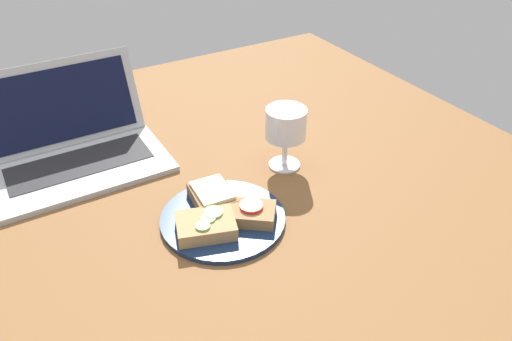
% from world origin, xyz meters
% --- Properties ---
extents(wooden_table, '(1.40, 1.40, 0.03)m').
position_xyz_m(wooden_table, '(0.00, 0.00, 0.01)').
color(wooden_table, brown).
rests_on(wooden_table, ground).
extents(plate, '(0.23, 0.23, 0.01)m').
position_xyz_m(plate, '(-0.04, -0.06, 0.04)').
color(plate, navy).
rests_on(plate, wooden_table).
extents(sandwich_with_tomato, '(0.12, 0.11, 0.03)m').
position_xyz_m(sandwich_with_tomato, '(0.00, -0.09, 0.05)').
color(sandwich_with_tomato, '#937047').
rests_on(sandwich_with_tomato, plate).
extents(sandwich_with_cheese, '(0.08, 0.10, 0.03)m').
position_xyz_m(sandwich_with_cheese, '(-0.03, -0.01, 0.05)').
color(sandwich_with_cheese, brown).
rests_on(sandwich_with_cheese, plate).
extents(sandwich_with_cucumber, '(0.12, 0.10, 0.03)m').
position_xyz_m(sandwich_with_cucumber, '(-0.08, -0.08, 0.05)').
color(sandwich_with_cucumber, '#A88456').
rests_on(sandwich_with_cucumber, plate).
extents(wine_glass, '(0.09, 0.09, 0.14)m').
position_xyz_m(wine_glass, '(0.16, 0.04, 0.13)').
color(wine_glass, white).
rests_on(wine_glass, wooden_table).
extents(laptop, '(0.36, 0.26, 0.19)m').
position_xyz_m(laptop, '(-0.22, 0.29, 0.07)').
color(laptop, '#ADAFB5').
rests_on(laptop, wooden_table).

